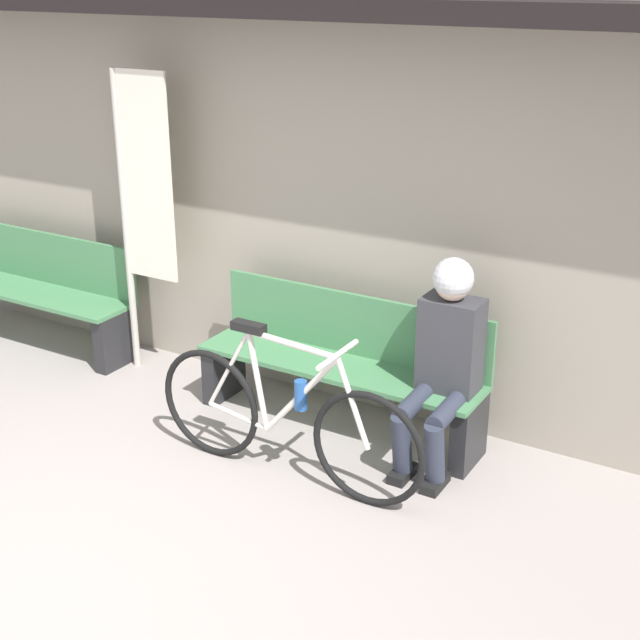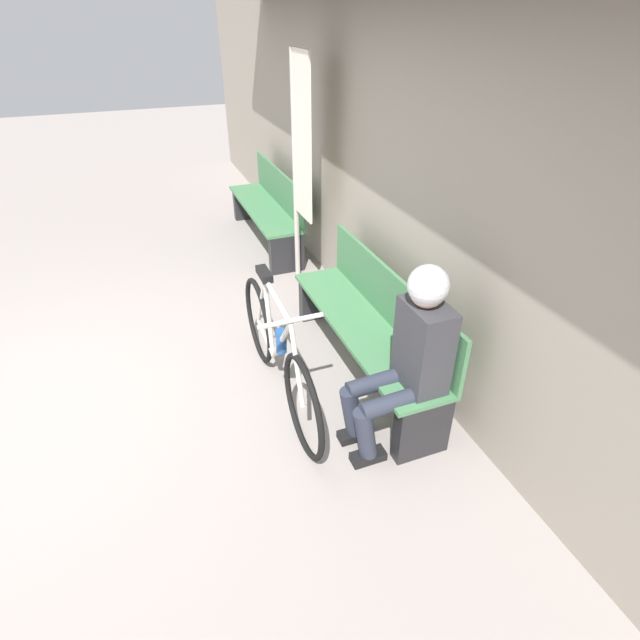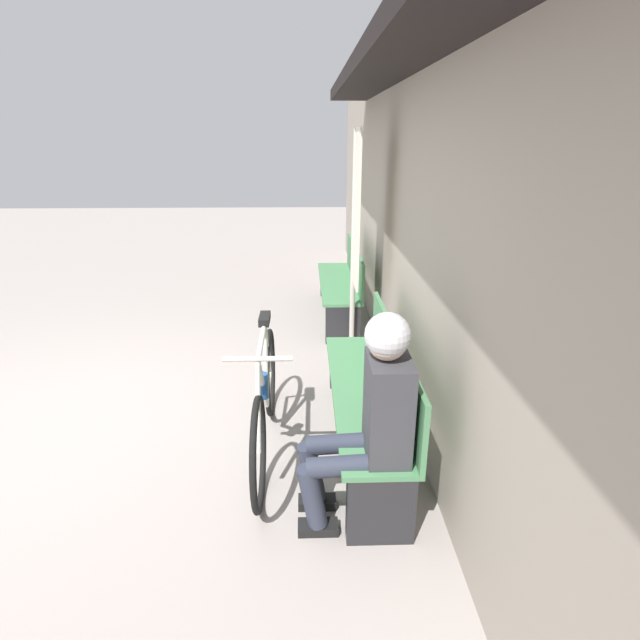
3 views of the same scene
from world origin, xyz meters
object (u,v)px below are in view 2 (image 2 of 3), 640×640
object	(u,v)px
person_seated	(410,350)
park_bench_far	(269,209)
park_bench_near	(370,327)
banner_pole	(300,151)
bicycle	(278,354)

from	to	relation	value
person_seated	park_bench_far	size ratio (longest dim) A/B	0.70
person_seated	park_bench_far	distance (m)	3.40
park_bench_near	person_seated	bearing A→B (deg)	-8.22
park_bench_near	park_bench_far	world-z (taller)	same
person_seated	banner_pole	size ratio (longest dim) A/B	0.59
person_seated	park_bench_near	bearing A→B (deg)	171.78
person_seated	banner_pole	xyz separation A→B (m)	(-2.29, 0.13, 0.59)
bicycle	park_bench_far	xyz separation A→B (m)	(-2.71, 0.72, 0.02)
park_bench_near	banner_pole	size ratio (longest dim) A/B	0.88
person_seated	banner_pole	bearing A→B (deg)	176.82
park_bench_near	park_bench_far	size ratio (longest dim) A/B	1.05
park_bench_near	person_seated	size ratio (longest dim) A/B	1.50
person_seated	banner_pole	world-z (taller)	banner_pole
bicycle	park_bench_far	distance (m)	2.80
park_bench_near	bicycle	world-z (taller)	bicycle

